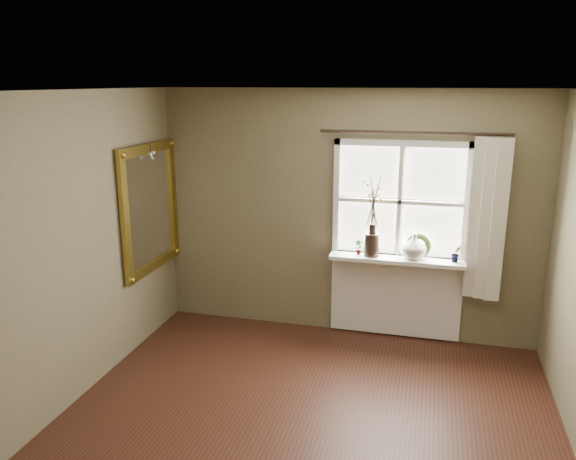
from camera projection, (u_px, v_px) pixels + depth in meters
The scene contains 15 objects.
floor at pixel (294, 456), 4.12m from camera, with size 4.50×4.50×0.00m, color #3A1C12.
ceiling at pixel (295, 92), 3.45m from camera, with size 4.50×4.50×0.00m, color silver.
wall_back at pixel (347, 214), 5.93m from camera, with size 4.00×0.10×2.60m, color #6B6246.
wall_left at pixel (34, 266), 4.28m from camera, with size 0.10×4.50×2.60m, color #6B6246.
window_frame at pixel (400, 202), 5.69m from camera, with size 1.36×0.06×1.24m.
window_sill at pixel (396, 259), 5.73m from camera, with size 1.36×0.26×0.04m, color white.
window_apron at pixel (395, 296), 5.95m from camera, with size 1.36×0.04×0.88m, color white.
dark_jug at pixel (372, 245), 5.76m from camera, with size 0.16×0.16×0.24m, color black.
cream_vase at pixel (414, 246), 5.65m from camera, with size 0.25×0.25×0.26m, color beige.
wreath at pixel (418, 249), 5.69m from camera, with size 0.26×0.26×0.06m, color #344920.
potted_plant_left at pixel (358, 247), 5.80m from camera, with size 0.08×0.06×0.16m, color #344920.
potted_plant_right at pixel (456, 254), 5.57m from camera, with size 0.10×0.08×0.17m, color #344920.
curtain at pixel (487, 220), 5.42m from camera, with size 0.36×0.12×1.59m, color beige.
curtain_rod at pixel (414, 133), 5.43m from camera, with size 0.03×0.03×1.84m, color black.
gilt_mirror at pixel (150, 208), 5.82m from camera, with size 0.10×1.11×1.33m.
Camera 1 is at (0.86, -3.45, 2.66)m, focal length 35.00 mm.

